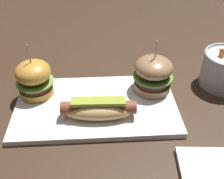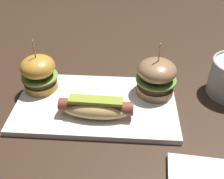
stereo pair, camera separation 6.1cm
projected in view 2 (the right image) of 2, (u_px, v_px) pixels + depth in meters
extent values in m
plane|color=#382619|center=(96.00, 106.00, 0.64)|extent=(3.00, 3.00, 0.00)
cube|color=white|center=(96.00, 104.00, 0.64)|extent=(0.38, 0.22, 0.01)
ellipsoid|color=tan|center=(96.00, 109.00, 0.58)|extent=(0.16, 0.06, 0.04)
cylinder|color=brown|center=(96.00, 107.00, 0.58)|extent=(0.17, 0.04, 0.03)
cube|color=olive|center=(96.00, 100.00, 0.57)|extent=(0.12, 0.03, 0.01)
cylinder|color=#C38A31|center=(41.00, 85.00, 0.67)|extent=(0.08, 0.08, 0.02)
cylinder|color=#452019|center=(40.00, 79.00, 0.66)|extent=(0.08, 0.08, 0.01)
cylinder|color=#6B9E3D|center=(40.00, 76.00, 0.66)|extent=(0.09, 0.09, 0.00)
ellipsoid|color=#C38A31|center=(38.00, 67.00, 0.64)|extent=(0.08, 0.08, 0.05)
cylinder|color=tan|center=(35.00, 52.00, 0.62)|extent=(0.00, 0.00, 0.06)
cylinder|color=#946C49|center=(155.00, 89.00, 0.66)|extent=(0.09, 0.09, 0.02)
cylinder|color=#3F2120|center=(156.00, 83.00, 0.65)|extent=(0.08, 0.08, 0.02)
cylinder|color=#609338|center=(156.00, 79.00, 0.64)|extent=(0.10, 0.10, 0.00)
ellipsoid|color=#946C49|center=(157.00, 70.00, 0.62)|extent=(0.09, 0.09, 0.05)
cylinder|color=tan|center=(159.00, 56.00, 0.60)|extent=(0.00, 0.00, 0.06)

